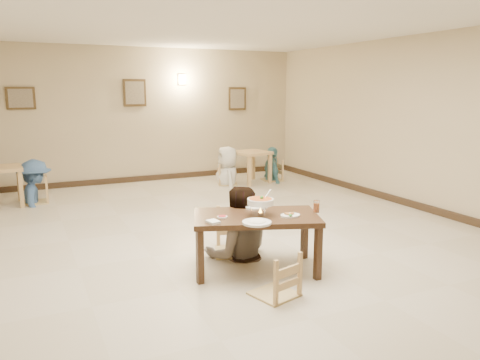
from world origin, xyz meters
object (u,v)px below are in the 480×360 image
bg_chair_rl (227,165)px  bg_chair_rr (272,161)px  curry_warmer (260,202)px  bg_chair_lr (34,178)px  chair_far (235,213)px  bg_diner_d (272,147)px  main_diner (238,186)px  bg_table_left (1,174)px  bg_table_right (251,157)px  bg_diner_c (227,147)px  chair_near (275,254)px  bg_diner_b (33,160)px  drink_glass (316,207)px  main_table (256,222)px

bg_chair_rl → bg_chair_rr: bearing=-72.5°
curry_warmer → bg_chair_lr: (-2.23, 4.71, -0.36)m
chair_far → bg_diner_d: 4.98m
main_diner → bg_chair_rr: 5.07m
bg_table_left → bg_chair_rr: size_ratio=0.82×
chair_far → bg_table_right: (2.26, 4.05, 0.05)m
main_diner → curry_warmer: 0.57m
bg_diner_c → bg_diner_d: size_ratio=1.08×
main_diner → bg_table_left: bearing=-42.2°
chair_near → bg_diner_b: (-2.05, 5.37, 0.37)m
drink_glass → bg_table_left: drink_glass is taller
main_table → bg_table_right: size_ratio=1.89×
chair_far → bg_table_right: 4.64m
main_diner → bg_chair_lr: bearing=-47.8°
chair_near → bg_diner_b: bearing=-84.9°
bg_table_left → bg_chair_lr: size_ratio=0.81×
bg_chair_lr → bg_chair_rr: bg_chair_lr is taller
main_diner → bg_chair_rl: (1.70, 4.20, -0.45)m
bg_chair_rr → curry_warmer: bearing=-21.3°
curry_warmer → bg_diner_c: bearing=70.5°
bg_diner_c → bg_table_left: bearing=-78.6°
chair_far → bg_table_left: 4.89m
main_diner → bg_table_right: 4.73m
bg_diner_b → chair_near: bearing=-158.0°
bg_chair_lr → main_diner: bearing=30.8°
main_table → chair_far: bearing=108.6°
bg_table_right → bg_chair_rr: 0.58m
bg_diner_b → bg_diner_c: bearing=-88.1°
chair_far → bg_chair_rr: 4.97m
main_table → bg_diner_c: (1.72, 4.73, 0.26)m
main_table → chair_near: (-0.14, -0.69, -0.14)m
main_table → chair_near: 0.72m
bg_chair_rl → bg_diner_c: size_ratio=0.52×
curry_warmer → drink_glass: curry_warmer is taller
drink_glass → bg_diner_b: size_ratio=0.09×
chair_far → bg_table_right: size_ratio=1.25×
chair_near → bg_chair_rl: bearing=-124.8°
main_table → chair_near: chair_near is taller
bg_chair_lr → bg_chair_rl: size_ratio=1.05×
main_table → drink_glass: bearing=4.5°
bg_chair_rr → chair_near: bearing=-19.6°
bg_diner_c → curry_warmer: bearing=-8.9°
main_diner → bg_diner_d: size_ratio=1.14×
bg_table_right → bg_chair_rl: 0.58m
main_table → bg_table_right: (2.28, 4.68, -0.00)m
bg_chair_rr → bg_diner_d: bearing=162.7°
drink_glass → chair_far: bearing=129.0°
bg_chair_rl → chair_near: bearing=179.1°
main_diner → bg_chair_rr: (2.82, 4.19, -0.44)m
main_table → bg_table_left: (-2.74, 4.67, -0.00)m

